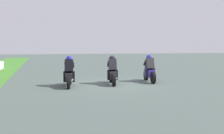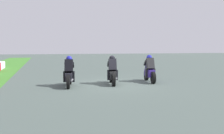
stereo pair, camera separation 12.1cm
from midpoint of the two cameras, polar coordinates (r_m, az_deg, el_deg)
name	(u,v)px [view 1 (the left image)]	position (r m, az deg, el deg)	size (l,w,h in m)	color
ground_plane	(112,84)	(13.23, -0.38, -3.88)	(120.00, 120.00, 0.00)	#47554F
rider_lane_a	(149,71)	(14.12, 8.24, -0.85)	(2.04, 0.59, 1.51)	black
rider_lane_b	(112,72)	(13.09, -0.19, -1.22)	(2.03, 0.61, 1.51)	black
rider_lane_c	(69,74)	(12.50, -9.94, -1.56)	(2.04, 0.60, 1.51)	black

